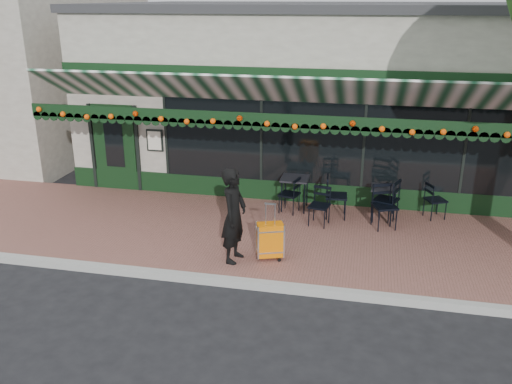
% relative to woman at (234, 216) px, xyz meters
% --- Properties ---
extents(ground, '(80.00, 80.00, 0.00)m').
position_rel_woman_xyz_m(ground, '(0.84, -0.64, -1.05)').
color(ground, black).
rests_on(ground, ground).
extents(sidewalk, '(18.00, 4.00, 0.15)m').
position_rel_woman_xyz_m(sidewalk, '(0.84, 1.36, -0.98)').
color(sidewalk, brown).
rests_on(sidewalk, ground).
extents(curb, '(18.00, 0.16, 0.15)m').
position_rel_woman_xyz_m(curb, '(0.84, -0.72, -0.98)').
color(curb, '#9E9E99').
rests_on(curb, ground).
extents(restaurant_building, '(12.00, 9.60, 4.50)m').
position_rel_woman_xyz_m(restaurant_building, '(0.84, 7.19, 1.22)').
color(restaurant_building, gray).
rests_on(restaurant_building, ground).
extents(woman, '(0.52, 0.72, 1.81)m').
position_rel_woman_xyz_m(woman, '(0.00, 0.00, 0.00)').
color(woman, black).
rests_on(woman, sidewalk).
extents(suitcase, '(0.55, 0.42, 1.12)m').
position_rel_woman_xyz_m(suitcase, '(0.65, 0.19, -0.53)').
color(suitcase, orange).
rests_on(suitcase, sidewalk).
extents(cafe_table_a, '(0.58, 0.58, 0.71)m').
position_rel_woman_xyz_m(cafe_table_a, '(2.76, 2.77, -0.27)').
color(cafe_table_a, black).
rests_on(cafe_table_a, sidewalk).
extents(cafe_table_b, '(0.63, 0.63, 0.77)m').
position_rel_woman_xyz_m(cafe_table_b, '(0.74, 2.84, -0.21)').
color(cafe_table_b, black).
rests_on(cafe_table_b, sidewalk).
extents(chair_a_left, '(0.64, 0.64, 1.00)m').
position_rel_woman_xyz_m(chair_a_left, '(2.81, 2.49, -0.40)').
color(chair_a_left, black).
rests_on(chair_a_left, sidewalk).
extents(chair_a_right, '(0.56, 0.56, 0.84)m').
position_rel_woman_xyz_m(chair_a_right, '(3.90, 2.95, -0.49)').
color(chair_a_right, black).
rests_on(chair_a_right, sidewalk).
extents(chair_a_front, '(0.62, 0.62, 0.96)m').
position_rel_woman_xyz_m(chair_a_front, '(2.78, 2.15, -0.43)').
color(chair_a_front, black).
rests_on(chair_a_front, sidewalk).
extents(chair_b_left, '(0.52, 0.52, 0.86)m').
position_rel_woman_xyz_m(chair_b_left, '(0.65, 2.61, -0.48)').
color(chair_b_left, black).
rests_on(chair_b_left, sidewalk).
extents(chair_b_right, '(0.53, 0.53, 0.98)m').
position_rel_woman_xyz_m(chair_b_right, '(1.72, 2.55, -0.41)').
color(chair_b_right, black).
rests_on(chair_b_right, sidewalk).
extents(chair_b_front, '(0.51, 0.51, 0.86)m').
position_rel_woman_xyz_m(chair_b_front, '(1.40, 2.01, -0.48)').
color(chair_b_front, black).
rests_on(chair_b_front, sidewalk).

